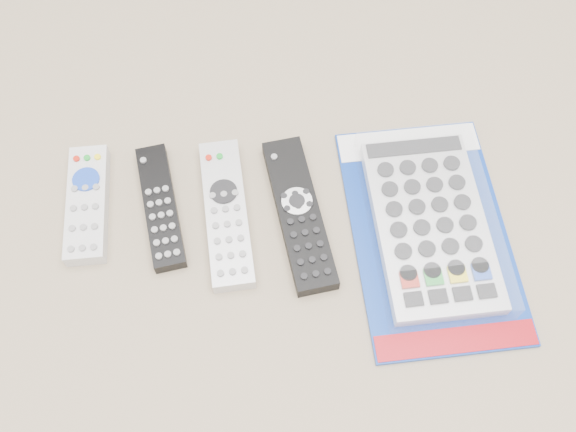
{
  "coord_description": "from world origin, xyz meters",
  "views": [
    {
      "loc": [
        0.02,
        -0.42,
        0.77
      ],
      "look_at": [
        0.04,
        -0.02,
        0.01
      ],
      "focal_mm": 40.0,
      "sensor_mm": 36.0,
      "label": 1
    }
  ],
  "objects_px": {
    "remote_large_black": "(299,214)",
    "remote_slim_black": "(161,207)",
    "remote_small_grey": "(87,204)",
    "remote_silver_dvd": "(226,213)",
    "jumbo_remote_packaged": "(431,224)"
  },
  "relations": [
    {
      "from": "remote_slim_black",
      "to": "remote_large_black",
      "type": "height_order",
      "value": "remote_large_black"
    },
    {
      "from": "remote_large_black",
      "to": "jumbo_remote_packaged",
      "type": "bearing_deg",
      "value": -18.77
    },
    {
      "from": "remote_large_black",
      "to": "remote_slim_black",
      "type": "bearing_deg",
      "value": 164.07
    },
    {
      "from": "remote_silver_dvd",
      "to": "jumbo_remote_packaged",
      "type": "bearing_deg",
      "value": -12.31
    },
    {
      "from": "remote_silver_dvd",
      "to": "remote_large_black",
      "type": "height_order",
      "value": "same"
    },
    {
      "from": "remote_large_black",
      "to": "jumbo_remote_packaged",
      "type": "relative_size",
      "value": 0.67
    },
    {
      "from": "remote_small_grey",
      "to": "jumbo_remote_packaged",
      "type": "relative_size",
      "value": 0.5
    },
    {
      "from": "remote_slim_black",
      "to": "remote_silver_dvd",
      "type": "distance_m",
      "value": 0.09
    },
    {
      "from": "remote_small_grey",
      "to": "jumbo_remote_packaged",
      "type": "xyz_separation_m",
      "value": [
        0.46,
        -0.06,
        0.01
      ]
    },
    {
      "from": "remote_small_grey",
      "to": "remote_large_black",
      "type": "height_order",
      "value": "remote_small_grey"
    },
    {
      "from": "remote_slim_black",
      "to": "remote_silver_dvd",
      "type": "bearing_deg",
      "value": -20.47
    },
    {
      "from": "remote_small_grey",
      "to": "remote_slim_black",
      "type": "height_order",
      "value": "remote_small_grey"
    },
    {
      "from": "remote_small_grey",
      "to": "jumbo_remote_packaged",
      "type": "distance_m",
      "value": 0.46
    },
    {
      "from": "remote_large_black",
      "to": "remote_silver_dvd",
      "type": "bearing_deg",
      "value": 167.25
    },
    {
      "from": "remote_slim_black",
      "to": "remote_small_grey",
      "type": "bearing_deg",
      "value": 164.37
    }
  ]
}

